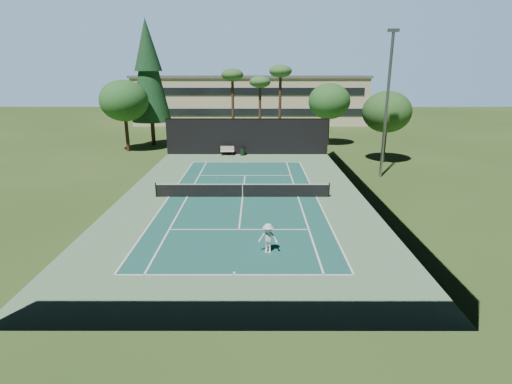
{
  "coord_description": "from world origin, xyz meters",
  "views": [
    {
      "loc": [
        1.02,
        -28.24,
        8.91
      ],
      "look_at": [
        1.0,
        -3.0,
        1.3
      ],
      "focal_mm": 28.0,
      "sensor_mm": 36.0,
      "label": 1
    }
  ],
  "objects_px": {
    "tennis_ball_c": "(283,180)",
    "player": "(268,238)",
    "tennis_ball_b": "(238,186)",
    "tennis_ball_d": "(218,179)",
    "park_bench": "(227,150)",
    "trash_bin": "(243,151)",
    "tennis_net": "(243,190)",
    "tennis_ball_a": "(139,282)"
  },
  "relations": [
    {
      "from": "tennis_net",
      "to": "tennis_ball_c",
      "type": "xyz_separation_m",
      "value": [
        3.34,
        4.82,
        -0.52
      ]
    },
    {
      "from": "tennis_net",
      "to": "tennis_ball_b",
      "type": "height_order",
      "value": "tennis_net"
    },
    {
      "from": "park_bench",
      "to": "tennis_net",
      "type": "bearing_deg",
      "value": -81.88
    },
    {
      "from": "park_bench",
      "to": "tennis_ball_c",
      "type": "bearing_deg",
      "value": -62.52
    },
    {
      "from": "player",
      "to": "tennis_ball_c",
      "type": "height_order",
      "value": "player"
    },
    {
      "from": "tennis_ball_a",
      "to": "park_bench",
      "type": "height_order",
      "value": "park_bench"
    },
    {
      "from": "tennis_ball_b",
      "to": "tennis_net",
      "type": "bearing_deg",
      "value": -80.49
    },
    {
      "from": "trash_bin",
      "to": "tennis_ball_d",
      "type": "bearing_deg",
      "value": -100.14
    },
    {
      "from": "tennis_ball_b",
      "to": "tennis_ball_c",
      "type": "relative_size",
      "value": 1.11
    },
    {
      "from": "tennis_net",
      "to": "tennis_ball_d",
      "type": "height_order",
      "value": "tennis_net"
    },
    {
      "from": "tennis_ball_b",
      "to": "trash_bin",
      "type": "xyz_separation_m",
      "value": [
        -0.03,
        12.47,
        0.44
      ]
    },
    {
      "from": "tennis_ball_b",
      "to": "tennis_ball_c",
      "type": "xyz_separation_m",
      "value": [
        3.83,
        1.92,
        -0.0
      ]
    },
    {
      "from": "player",
      "to": "tennis_ball_c",
      "type": "relative_size",
      "value": 23.45
    },
    {
      "from": "player",
      "to": "tennis_ball_c",
      "type": "bearing_deg",
      "value": 93.92
    },
    {
      "from": "tennis_ball_c",
      "to": "trash_bin",
      "type": "distance_m",
      "value": 11.24
    },
    {
      "from": "player",
      "to": "tennis_ball_b",
      "type": "relative_size",
      "value": 21.19
    },
    {
      "from": "park_bench",
      "to": "trash_bin",
      "type": "xyz_separation_m",
      "value": [
        1.7,
        -0.13,
        -0.07
      ]
    },
    {
      "from": "park_bench",
      "to": "trash_bin",
      "type": "bearing_deg",
      "value": -4.42
    },
    {
      "from": "tennis_ball_c",
      "to": "tennis_ball_d",
      "type": "xyz_separation_m",
      "value": [
        -5.69,
        0.32,
        0.0
      ]
    },
    {
      "from": "tennis_ball_a",
      "to": "park_bench",
      "type": "bearing_deg",
      "value": 86.02
    },
    {
      "from": "tennis_net",
      "to": "tennis_ball_c",
      "type": "bearing_deg",
      "value": 55.27
    },
    {
      "from": "park_bench",
      "to": "tennis_ball_d",
      "type": "bearing_deg",
      "value": -90.73
    },
    {
      "from": "tennis_ball_a",
      "to": "tennis_ball_b",
      "type": "height_order",
      "value": "tennis_ball_b"
    },
    {
      "from": "tennis_net",
      "to": "trash_bin",
      "type": "height_order",
      "value": "tennis_net"
    },
    {
      "from": "tennis_net",
      "to": "player",
      "type": "height_order",
      "value": "player"
    },
    {
      "from": "tennis_ball_b",
      "to": "park_bench",
      "type": "xyz_separation_m",
      "value": [
        -1.73,
        12.6,
        0.51
      ]
    },
    {
      "from": "player",
      "to": "tennis_ball_a",
      "type": "height_order",
      "value": "player"
    },
    {
      "from": "tennis_ball_a",
      "to": "tennis_ball_b",
      "type": "xyz_separation_m",
      "value": [
        3.68,
        15.43,
        0.01
      ]
    },
    {
      "from": "tennis_net",
      "to": "park_bench",
      "type": "xyz_separation_m",
      "value": [
        -2.21,
        15.5,
        -0.01
      ]
    },
    {
      "from": "tennis_ball_b",
      "to": "park_bench",
      "type": "distance_m",
      "value": 12.73
    },
    {
      "from": "tennis_ball_c",
      "to": "park_bench",
      "type": "bearing_deg",
      "value": 117.48
    },
    {
      "from": "tennis_ball_a",
      "to": "tennis_ball_d",
      "type": "height_order",
      "value": "tennis_ball_d"
    },
    {
      "from": "tennis_net",
      "to": "tennis_ball_a",
      "type": "distance_m",
      "value": 13.22
    },
    {
      "from": "player",
      "to": "tennis_ball_a",
      "type": "bearing_deg",
      "value": -141.31
    },
    {
      "from": "tennis_net",
      "to": "player",
      "type": "relative_size",
      "value": 8.18
    },
    {
      "from": "player",
      "to": "tennis_ball_b",
      "type": "bearing_deg",
      "value": 110.46
    },
    {
      "from": "park_bench",
      "to": "trash_bin",
      "type": "height_order",
      "value": "park_bench"
    },
    {
      "from": "tennis_ball_a",
      "to": "tennis_net",
      "type": "bearing_deg",
      "value": 71.62
    },
    {
      "from": "tennis_ball_b",
      "to": "trash_bin",
      "type": "distance_m",
      "value": 12.48
    },
    {
      "from": "park_bench",
      "to": "trash_bin",
      "type": "distance_m",
      "value": 1.71
    },
    {
      "from": "park_bench",
      "to": "trash_bin",
      "type": "relative_size",
      "value": 1.59
    },
    {
      "from": "tennis_ball_c",
      "to": "player",
      "type": "bearing_deg",
      "value": -96.88
    }
  ]
}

